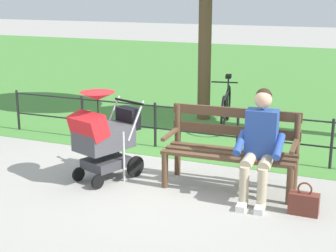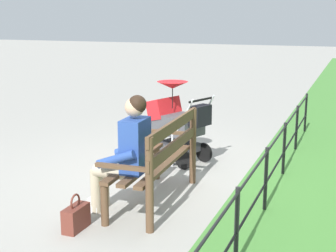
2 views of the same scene
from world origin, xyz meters
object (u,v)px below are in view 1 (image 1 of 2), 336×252
person_on_bench (260,142)px  stroller (104,135)px  handbag (304,203)px  park_bench (232,145)px  bicycle (226,107)px

person_on_bench → stroller: person_on_bench is taller
person_on_bench → stroller: size_ratio=1.11×
handbag → person_on_bench: bearing=-25.3°
park_bench → person_on_bench: person_on_bench is taller
park_bench → stroller: size_ratio=1.41×
bicycle → park_bench: bearing=107.6°
handbag → bicycle: size_ratio=0.23×
person_on_bench → bicycle: 3.22m
stroller → handbag: stroller is taller
handbag → stroller: bearing=-2.2°
person_on_bench → handbag: (-0.57, 0.27, -0.55)m
park_bench → bicycle: 2.86m
park_bench → bicycle: (0.86, -2.72, -0.16)m
park_bench → bicycle: size_ratio=0.99×
person_on_bench → bicycle: bearing=-67.0°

